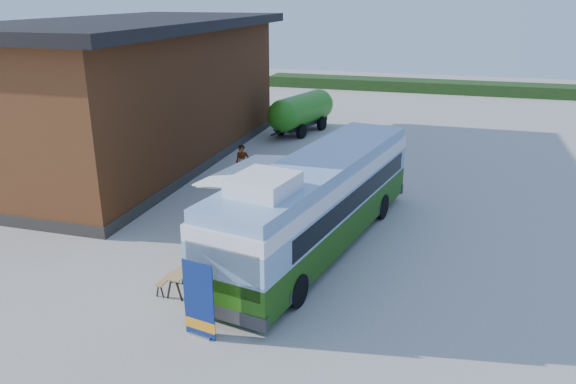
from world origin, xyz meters
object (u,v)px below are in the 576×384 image
(bus, at_px, (318,200))
(person_a, at_px, (242,163))
(picnic_table, at_px, (181,277))
(slurry_tanker, at_px, (302,111))
(banner, at_px, (199,307))
(person_b, at_px, (303,218))

(bus, relative_size, person_a, 7.02)
(picnic_table, bearing_deg, slurry_tanker, 97.43)
(picnic_table, bearing_deg, person_a, 103.19)
(bus, distance_m, picnic_table, 5.64)
(bus, distance_m, slurry_tanker, 17.77)
(banner, distance_m, picnic_table, 2.55)
(person_b, bearing_deg, picnic_table, -18.51)
(bus, bearing_deg, banner, -93.53)
(banner, xyz_separation_m, picnic_table, (-1.54, 1.99, -0.38))
(person_b, bearing_deg, slurry_tanker, -155.20)
(picnic_table, xyz_separation_m, person_b, (2.58, 4.83, 0.35))
(banner, height_order, slurry_tanker, slurry_tanker)
(banner, bearing_deg, person_b, 92.50)
(picnic_table, height_order, person_b, person_b)
(person_a, xyz_separation_m, slurry_tanker, (0.15, 10.61, 0.56))
(bus, xyz_separation_m, person_a, (-5.32, 6.39, -0.92))
(picnic_table, height_order, person_a, person_a)
(bus, distance_m, person_b, 1.21)
(picnic_table, relative_size, person_b, 0.72)
(person_a, bearing_deg, bus, -67.77)
(slurry_tanker, bearing_deg, person_b, -59.50)
(banner, height_order, person_b, banner)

